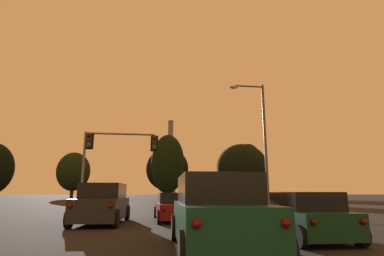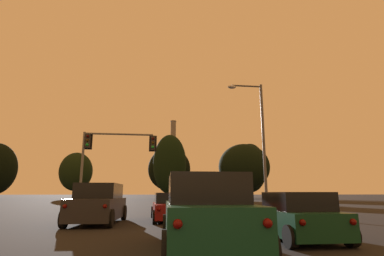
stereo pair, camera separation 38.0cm
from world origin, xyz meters
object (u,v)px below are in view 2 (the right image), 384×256
object	(u,v)px
suv_left_lane_front	(99,204)
street_lamp	(258,133)
hatchback_right_lane_second	(294,217)
hatchback_right_lane_front	(228,208)
sedan_center_lane_front	(171,207)
smokestack	(173,165)
suv_center_lane_second	(205,214)
traffic_light_overhead_left	(108,151)

from	to	relation	value
suv_left_lane_front	street_lamp	bearing A→B (deg)	30.79
hatchback_right_lane_second	hatchback_right_lane_front	world-z (taller)	same
sedan_center_lane_front	smokestack	distance (m)	142.87
suv_center_lane_second	hatchback_right_lane_front	size ratio (longest dim) A/B	1.19
suv_left_lane_front	smokestack	xyz separation A→B (m)	(12.76, 143.08, 14.76)
hatchback_right_lane_second	suv_center_lane_second	world-z (taller)	suv_center_lane_second
hatchback_right_lane_second	smokestack	distance (m)	149.83
hatchback_right_lane_front	smokestack	distance (m)	143.66
suv_center_lane_second	street_lamp	world-z (taller)	street_lamp
hatchback_right_lane_front	traffic_light_overhead_left	size ratio (longest dim) A/B	0.71
hatchback_right_lane_front	street_lamp	size ratio (longest dim) A/B	0.44
suv_center_lane_second	traffic_light_overhead_left	distance (m)	16.32
sedan_center_lane_front	smokestack	world-z (taller)	smokestack
suv_center_lane_second	street_lamp	xyz separation A→B (m)	(6.21, 12.83, 4.74)
suv_center_lane_second	traffic_light_overhead_left	xyz separation A→B (m)	(-4.70, 15.20, 3.62)
street_lamp	suv_center_lane_second	bearing A→B (deg)	-115.83
hatchback_right_lane_front	traffic_light_overhead_left	distance (m)	11.02
hatchback_right_lane_front	street_lamp	world-z (taller)	street_lamp
suv_left_lane_front	hatchback_right_lane_front	size ratio (longest dim) A/B	1.20
suv_left_lane_front	smokestack	bearing A→B (deg)	87.76
suv_left_lane_front	sedan_center_lane_front	bearing A→B (deg)	23.15
suv_center_lane_second	hatchback_right_lane_front	bearing A→B (deg)	74.28
suv_center_lane_second	sedan_center_lane_front	distance (m)	8.80
street_lamp	smokestack	size ratio (longest dim) A/B	0.24
traffic_light_overhead_left	smokestack	xyz separation A→B (m)	(13.61, 135.37, 11.14)
suv_center_lane_second	smokestack	world-z (taller)	smokestack
suv_center_lane_second	hatchback_right_lane_front	world-z (taller)	suv_center_lane_second
hatchback_right_lane_second	suv_left_lane_front	distance (m)	9.12
sedan_center_lane_front	suv_left_lane_front	bearing A→B (deg)	-160.97
hatchback_right_lane_front	suv_center_lane_second	bearing A→B (deg)	-110.46
smokestack	suv_left_lane_front	bearing A→B (deg)	-95.10
suv_left_lane_front	traffic_light_overhead_left	bearing A→B (deg)	99.14
suv_center_lane_second	smokestack	distance (m)	151.56
sedan_center_lane_front	traffic_light_overhead_left	world-z (taller)	traffic_light_overhead_left
street_lamp	sedan_center_lane_front	bearing A→B (deg)	-148.36
hatchback_right_lane_second	smokestack	world-z (taller)	smokestack
suv_left_lane_front	hatchback_right_lane_second	bearing A→B (deg)	-37.32
traffic_light_overhead_left	street_lamp	world-z (taller)	street_lamp
suv_center_lane_second	sedan_center_lane_front	bearing A→B (deg)	94.48
sedan_center_lane_front	hatchback_right_lane_front	world-z (taller)	hatchback_right_lane_front
suv_center_lane_second	smokestack	bearing A→B (deg)	88.88
hatchback_right_lane_front	traffic_light_overhead_left	world-z (taller)	traffic_light_overhead_left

